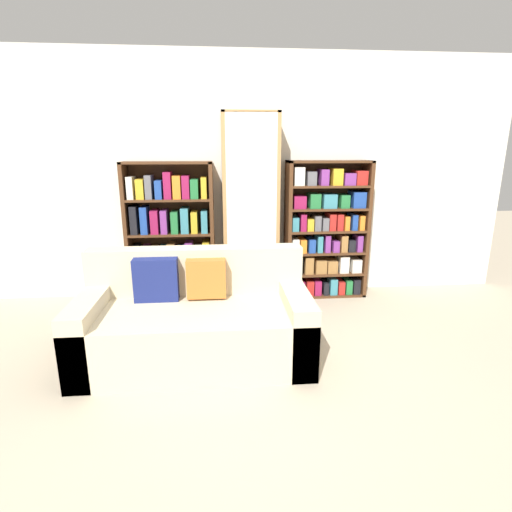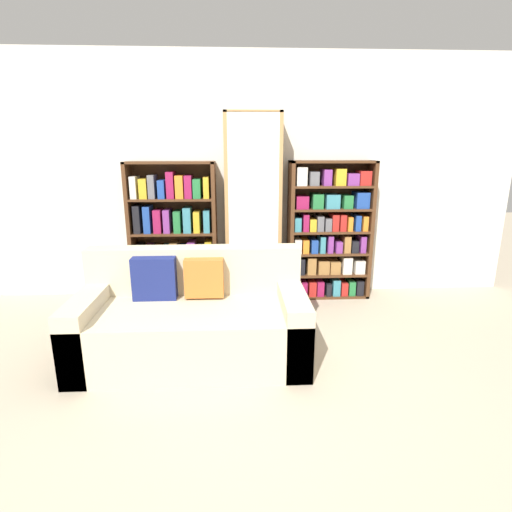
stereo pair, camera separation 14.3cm
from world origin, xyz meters
name	(u,v)px [view 1 (the left image)]	position (x,y,z in m)	size (l,w,h in m)	color
ground_plane	(261,401)	(0.00, 0.00, 0.00)	(16.00, 16.00, 0.00)	tan
wall_back	(242,178)	(0.00, 2.23, 1.35)	(6.25, 0.06, 2.70)	silver
couch	(195,322)	(-0.48, 0.67, 0.30)	(1.83, 0.90, 0.86)	beige
bookshelf_left	(171,236)	(-0.80, 2.03, 0.74)	(0.96, 0.32, 1.55)	#4C2D19
display_cabinet	(250,210)	(0.08, 2.01, 1.02)	(0.61, 0.36, 2.05)	#AD7F4C
bookshelf_right	(326,232)	(0.95, 2.03, 0.75)	(0.93, 0.32, 1.55)	#4C2D19
wine_bottle	(284,297)	(0.41, 1.60, 0.14)	(0.07, 0.07, 0.34)	black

